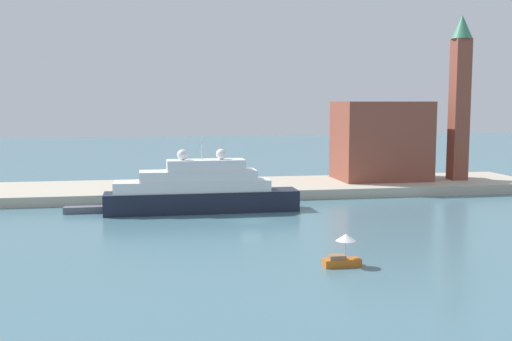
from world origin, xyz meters
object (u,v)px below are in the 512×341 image
(harbor_building, at_px, (381,141))
(bell_tower, at_px, (460,92))
(parked_car, at_px, (157,183))
(mooring_bollard, at_px, (234,189))
(small_motorboat, at_px, (343,253))
(work_barge, at_px, (85,210))
(large_yacht, at_px, (200,191))
(person_figure, at_px, (185,185))

(harbor_building, bearing_deg, bell_tower, -12.19)
(parked_car, xyz_separation_m, mooring_bollard, (11.94, -6.83, -0.28))
(small_motorboat, relative_size, mooring_bollard, 4.94)
(parked_car, bearing_deg, harbor_building, 4.60)
(work_barge, xyz_separation_m, bell_tower, (64.61, 14.30, 17.00))
(large_yacht, relative_size, work_barge, 4.60)
(parked_car, distance_m, mooring_bollard, 13.76)
(small_motorboat, relative_size, parked_car, 0.80)
(large_yacht, height_order, work_barge, large_yacht)
(person_figure, bearing_deg, harbor_building, 11.72)
(small_motorboat, bearing_deg, large_yacht, 108.67)
(large_yacht, height_order, bell_tower, bell_tower)
(harbor_building, distance_m, person_figure, 37.57)
(mooring_bollard, bearing_deg, work_barge, -162.28)
(small_motorboat, distance_m, person_figure, 45.65)
(bell_tower, xyz_separation_m, mooring_bollard, (-42.24, -7.15, -15.52))
(harbor_building, distance_m, parked_car, 41.19)
(large_yacht, relative_size, mooring_bollard, 38.22)
(large_yacht, height_order, small_motorboat, large_yacht)
(bell_tower, xyz_separation_m, parked_car, (-54.18, -0.32, -15.24))
(work_barge, bearing_deg, mooring_bollard, 17.72)
(work_barge, bearing_deg, harbor_building, 18.68)
(mooring_bollard, bearing_deg, parked_car, 150.23)
(bell_tower, distance_m, mooring_bollard, 45.56)
(large_yacht, bearing_deg, person_figure, 97.15)
(parked_car, xyz_separation_m, person_figure, (4.29, -4.26, 0.14))
(harbor_building, relative_size, parked_car, 3.57)
(harbor_building, bearing_deg, work_barge, -161.32)
(large_yacht, bearing_deg, harbor_building, 28.87)
(harbor_building, height_order, person_figure, harbor_building)
(bell_tower, distance_m, person_figure, 52.32)
(small_motorboat, relative_size, bell_tower, 0.12)
(small_motorboat, distance_m, harbor_building, 57.20)
(bell_tower, bearing_deg, person_figure, -174.76)
(work_barge, relative_size, bell_tower, 0.20)
(bell_tower, height_order, mooring_bollard, bell_tower)
(parked_car, relative_size, person_figure, 2.65)
(large_yacht, distance_m, bell_tower, 53.08)
(small_motorboat, height_order, harbor_building, harbor_building)
(person_figure, height_order, mooring_bollard, person_figure)
(work_barge, bearing_deg, large_yacht, -6.86)
(bell_tower, relative_size, person_figure, 17.47)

